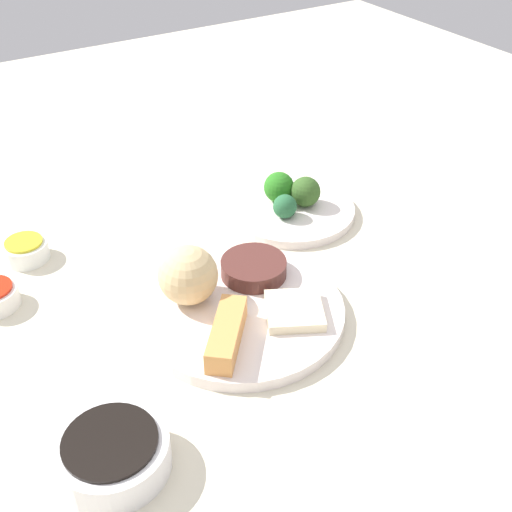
{
  "coord_description": "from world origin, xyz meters",
  "views": [
    {
      "loc": [
        -0.55,
        0.3,
        0.56
      ],
      "look_at": [
        0.04,
        -0.07,
        0.06
      ],
      "focal_mm": 45.24,
      "sensor_mm": 36.0,
      "label": 1
    }
  ],
  "objects_px": {
    "main_plate": "(241,311)",
    "soy_sauce_bowl": "(113,454)",
    "broccoli_plate": "(291,210)",
    "sauce_ramekin_hot_mustard": "(26,251)"
  },
  "relations": [
    {
      "from": "main_plate",
      "to": "sauce_ramekin_hot_mustard",
      "type": "xyz_separation_m",
      "value": [
        0.27,
        0.2,
        0.01
      ]
    },
    {
      "from": "main_plate",
      "to": "broccoli_plate",
      "type": "distance_m",
      "value": 0.25
    },
    {
      "from": "sauce_ramekin_hot_mustard",
      "to": "main_plate",
      "type": "bearing_deg",
      "value": -143.5
    },
    {
      "from": "soy_sauce_bowl",
      "to": "broccoli_plate",
      "type": "bearing_deg",
      "value": -54.1
    },
    {
      "from": "broccoli_plate",
      "to": "main_plate",
      "type": "bearing_deg",
      "value": 131.69
    },
    {
      "from": "soy_sauce_bowl",
      "to": "main_plate",
      "type": "bearing_deg",
      "value": -59.89
    },
    {
      "from": "main_plate",
      "to": "broccoli_plate",
      "type": "bearing_deg",
      "value": -48.31
    },
    {
      "from": "soy_sauce_bowl",
      "to": "sauce_ramekin_hot_mustard",
      "type": "height_order",
      "value": "soy_sauce_bowl"
    },
    {
      "from": "main_plate",
      "to": "soy_sauce_bowl",
      "type": "relative_size",
      "value": 2.3
    },
    {
      "from": "soy_sauce_bowl",
      "to": "sauce_ramekin_hot_mustard",
      "type": "xyz_separation_m",
      "value": [
        0.39,
        -0.02,
        -0.0
      ]
    }
  ]
}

